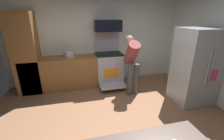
{
  "coord_description": "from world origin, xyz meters",
  "views": [
    {
      "loc": [
        -0.65,
        -2.25,
        2.02
      ],
      "look_at": [
        -0.02,
        0.3,
        1.05
      ],
      "focal_mm": 24.18,
      "sensor_mm": 36.0,
      "label": 1
    }
  ],
  "objects": [
    {
      "name": "stock_pot",
      "position": [
        -0.83,
        1.98,
        0.98
      ],
      "size": [
        0.28,
        0.28,
        0.17
      ],
      "primitive_type": "cylinder",
      "color": "#C0BBC0",
      "rests_on": "lower_cabinet_run"
    },
    {
      "name": "refrigerator",
      "position": [
        2.03,
        0.5,
        0.88
      ],
      "size": [
        0.88,
        0.74,
        1.75
      ],
      "color": "#B2BFC6",
      "rests_on": "ground"
    },
    {
      "name": "ground_plane",
      "position": [
        0.0,
        0.0,
        -0.01
      ],
      "size": [
        5.2,
        4.8,
        0.02
      ],
      "primitive_type": "cube",
      "color": "#8E6145"
    },
    {
      "name": "cabinet_column",
      "position": [
        -1.9,
        1.98,
        1.05
      ],
      "size": [
        0.6,
        0.6,
        2.1
      ],
      "primitive_type": "cube",
      "color": "olive",
      "rests_on": "ground"
    },
    {
      "name": "microwave",
      "position": [
        0.29,
        2.06,
        1.72
      ],
      "size": [
        0.74,
        0.38,
        0.32
      ],
      "primitive_type": "cube",
      "color": "black",
      "rests_on": "oven_range"
    },
    {
      "name": "oven_range",
      "position": [
        0.29,
        1.97,
        0.51
      ],
      "size": [
        0.76,
        1.03,
        1.56
      ],
      "color": "#AEB4C3",
      "rests_on": "ground"
    },
    {
      "name": "person_cook",
      "position": [
        0.75,
        1.24,
        0.89
      ],
      "size": [
        0.31,
        0.61,
        1.51
      ],
      "color": "#4D4D4D",
      "rests_on": "ground"
    },
    {
      "name": "lower_cabinet_run",
      "position": [
        -0.9,
        1.98,
        0.45
      ],
      "size": [
        2.4,
        0.6,
        0.9
      ],
      "primitive_type": "cube",
      "color": "olive",
      "rests_on": "ground"
    },
    {
      "name": "wall_back",
      "position": [
        0.0,
        2.34,
        1.3
      ],
      "size": [
        5.2,
        0.12,
        2.6
      ],
      "primitive_type": "cube",
      "color": "silver",
      "rests_on": "ground"
    }
  ]
}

